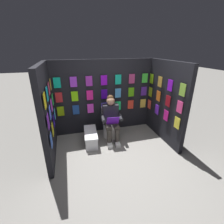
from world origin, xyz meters
name	(u,v)px	position (x,y,z in m)	size (l,w,h in m)	color
ground_plane	(122,165)	(0.00, 0.00, 0.00)	(30.00, 30.00, 0.00)	gray
display_wall_back	(104,97)	(0.00, -1.68, 1.01)	(2.82, 0.14, 2.01)	black
display_wall_left	(165,102)	(-1.41, -0.81, 1.01)	(0.14, 1.63, 2.01)	black
display_wall_right	(47,113)	(1.41, -0.81, 1.01)	(0.14, 1.63, 2.01)	black
toilet	(110,124)	(-0.07, -1.28, 0.33)	(0.42, 0.57, 0.77)	white
person_reading	(111,119)	(-0.05, -1.06, 0.60)	(0.55, 0.71, 1.19)	black
comic_longbox_near	(91,137)	(0.50, -1.03, 0.16)	(0.38, 0.81, 0.32)	silver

